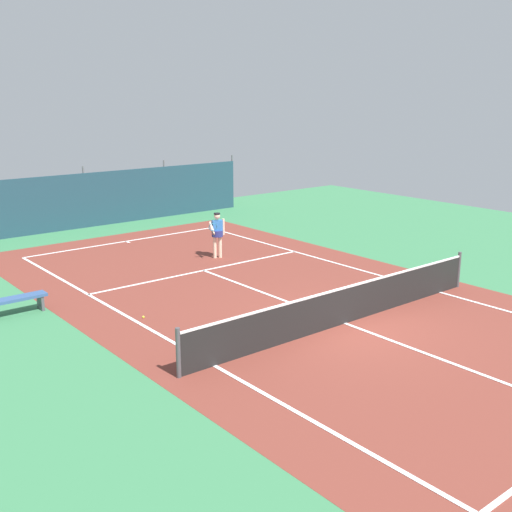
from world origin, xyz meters
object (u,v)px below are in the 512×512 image
Objects in this scene: courtside_bench at (16,301)px; parked_car at (33,203)px; tennis_net at (345,305)px; tennis_player at (217,232)px; tennis_ball_near_player at (143,317)px.

parked_car is at bearing 68.06° from courtside_bench.
tennis_player reaches higher than tennis_net.
tennis_net is 153.33× the size of tennis_ball_near_player.
tennis_player is 0.37× the size of parked_car.
tennis_net reaches higher than courtside_bench.
courtside_bench is at bearing 136.44° from tennis_net.
tennis_net is at bearing 87.34° from parked_car.
tennis_net is 7.62m from tennis_player.
parked_car is at bearing 80.31° from tennis_ball_near_player.
tennis_ball_near_player is at bearing 136.57° from tennis_net.
courtside_bench is (-2.48, 2.38, 0.34)m from tennis_ball_near_player.
parked_car is (-2.65, 10.98, -0.12)m from tennis_player.
tennis_net is 6.17× the size of tennis_player.
tennis_player is 24.85× the size of tennis_ball_near_player.
parked_car reaches higher than tennis_player.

